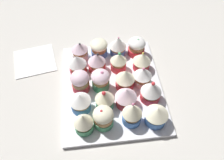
% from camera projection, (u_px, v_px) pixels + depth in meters
% --- Properties ---
extents(ground_plane, '(1.80, 1.80, 0.03)m').
position_uv_depth(ground_plane, '(112.00, 91.00, 0.80)').
color(ground_plane, beige).
extents(baking_tray, '(0.32, 0.39, 0.01)m').
position_uv_depth(baking_tray, '(112.00, 87.00, 0.79)').
color(baking_tray, silver).
rests_on(baking_tray, ground_plane).
extents(cupcake_0, '(0.06, 0.06, 0.07)m').
position_uv_depth(cupcake_0, '(137.00, 47.00, 0.85)').
color(cupcake_0, '#D1333D').
rests_on(cupcake_0, baking_tray).
extents(cupcake_1, '(0.06, 0.06, 0.08)m').
position_uv_depth(cupcake_1, '(118.00, 46.00, 0.85)').
color(cupcake_1, '#477AC6').
rests_on(cupcake_1, baking_tray).
extents(cupcake_2, '(0.06, 0.06, 0.06)m').
position_uv_depth(cupcake_2, '(99.00, 48.00, 0.84)').
color(cupcake_2, '#477AC6').
rests_on(cupcake_2, baking_tray).
extents(cupcake_3, '(0.06, 0.06, 0.07)m').
position_uv_depth(cupcake_3, '(80.00, 51.00, 0.83)').
color(cupcake_3, white).
rests_on(cupcake_3, baking_tray).
extents(cupcake_4, '(0.06, 0.06, 0.07)m').
position_uv_depth(cupcake_4, '(142.00, 61.00, 0.80)').
color(cupcake_4, '#D1333D').
rests_on(cupcake_4, baking_tray).
extents(cupcake_5, '(0.05, 0.05, 0.07)m').
position_uv_depth(cupcake_5, '(118.00, 62.00, 0.80)').
color(cupcake_5, '#D1333D').
rests_on(cupcake_5, baking_tray).
extents(cupcake_6, '(0.06, 0.06, 0.07)m').
position_uv_depth(cupcake_6, '(97.00, 62.00, 0.80)').
color(cupcake_6, '#D1333D').
rests_on(cupcake_6, baking_tray).
extents(cupcake_7, '(0.06, 0.06, 0.08)m').
position_uv_depth(cupcake_7, '(77.00, 64.00, 0.79)').
color(cupcake_7, '#D1333D').
rests_on(cupcake_7, baking_tray).
extents(cupcake_8, '(0.06, 0.06, 0.08)m').
position_uv_depth(cupcake_8, '(142.00, 75.00, 0.76)').
color(cupcake_8, white).
rests_on(cupcake_8, baking_tray).
extents(cupcake_9, '(0.06, 0.06, 0.08)m').
position_uv_depth(cupcake_9, '(125.00, 79.00, 0.75)').
color(cupcake_9, '#D1333D').
rests_on(cupcake_9, baking_tray).
extents(cupcake_10, '(0.06, 0.06, 0.08)m').
position_uv_depth(cupcake_10, '(101.00, 81.00, 0.75)').
color(cupcake_10, '#4C9E6B').
rests_on(cupcake_10, baking_tray).
extents(cupcake_11, '(0.06, 0.06, 0.08)m').
position_uv_depth(cupcake_11, '(80.00, 81.00, 0.75)').
color(cupcake_11, '#D1333D').
rests_on(cupcake_11, baking_tray).
extents(cupcake_12, '(0.06, 0.06, 0.08)m').
position_uv_depth(cupcake_12, '(151.00, 91.00, 0.72)').
color(cupcake_12, '#D1333D').
rests_on(cupcake_12, baking_tray).
extents(cupcake_13, '(0.07, 0.07, 0.07)m').
position_uv_depth(cupcake_13, '(126.00, 96.00, 0.71)').
color(cupcake_13, '#D1333D').
rests_on(cupcake_13, baking_tray).
extents(cupcake_14, '(0.06, 0.06, 0.08)m').
position_uv_depth(cupcake_14, '(105.00, 99.00, 0.70)').
color(cupcake_14, '#4C9E6B').
rests_on(cupcake_14, baking_tray).
extents(cupcake_15, '(0.06, 0.06, 0.07)m').
position_uv_depth(cupcake_15, '(80.00, 102.00, 0.70)').
color(cupcake_15, '#477AC6').
rests_on(cupcake_15, baking_tray).
extents(cupcake_16, '(0.07, 0.07, 0.07)m').
position_uv_depth(cupcake_16, '(156.00, 115.00, 0.67)').
color(cupcake_16, '#477AC6').
rests_on(cupcake_16, baking_tray).
extents(cupcake_17, '(0.06, 0.06, 0.08)m').
position_uv_depth(cupcake_17, '(132.00, 113.00, 0.67)').
color(cupcake_17, '#477AC6').
rests_on(cupcake_17, baking_tray).
extents(cupcake_18, '(0.06, 0.06, 0.07)m').
position_uv_depth(cupcake_18, '(103.00, 117.00, 0.67)').
color(cupcake_18, '#4C9E6B').
rests_on(cupcake_18, baking_tray).
extents(cupcake_19, '(0.06, 0.06, 0.07)m').
position_uv_depth(cupcake_19, '(83.00, 122.00, 0.66)').
color(cupcake_19, '#4C9E6B').
rests_on(cupcake_19, baking_tray).
extents(napkin, '(0.16, 0.16, 0.01)m').
position_uv_depth(napkin, '(35.00, 60.00, 0.87)').
color(napkin, white).
rests_on(napkin, ground_plane).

